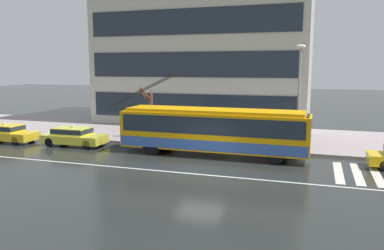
# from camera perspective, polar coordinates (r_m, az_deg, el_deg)

# --- Properties ---
(ground_plane) EXTENTS (160.00, 160.00, 0.00)m
(ground_plane) POSITION_cam_1_polar(r_m,az_deg,el_deg) (21.03, 1.22, -6.34)
(ground_plane) COLOR #232625
(sidewalk_slab) EXTENTS (80.00, 10.00, 0.14)m
(sidewalk_slab) POSITION_cam_1_polar(r_m,az_deg,el_deg) (30.35, 6.60, -1.62)
(sidewalk_slab) COLOR gray
(sidewalk_slab) RESTS_ON ground_plane
(crosswalk_stripe_edge_near) EXTENTS (0.44, 4.40, 0.01)m
(crosswalk_stripe_edge_near) POSITION_cam_1_polar(r_m,az_deg,el_deg) (21.60, 20.72, -6.49)
(crosswalk_stripe_edge_near) COLOR beige
(crosswalk_stripe_edge_near) RESTS_ON ground_plane
(crosswalk_stripe_inner_a) EXTENTS (0.44, 4.40, 0.01)m
(crosswalk_stripe_inner_a) POSITION_cam_1_polar(r_m,az_deg,el_deg) (21.67, 23.11, -6.58)
(crosswalk_stripe_inner_a) COLOR beige
(crosswalk_stripe_inner_a) RESTS_ON ground_plane
(crosswalk_stripe_center) EXTENTS (0.44, 4.40, 0.01)m
(crosswalk_stripe_center) POSITION_cam_1_polar(r_m,az_deg,el_deg) (21.78, 25.48, -6.66)
(crosswalk_stripe_center) COLOR beige
(crosswalk_stripe_center) RESTS_ON ground_plane
(lane_centre_line) EXTENTS (72.00, 0.14, 0.01)m
(lane_centre_line) POSITION_cam_1_polar(r_m,az_deg,el_deg) (19.92, 0.22, -7.18)
(lane_centre_line) COLOR silver
(lane_centre_line) RESTS_ON ground_plane
(trolleybus) EXTENTS (12.79, 2.64, 5.06)m
(trolleybus) POSITION_cam_1_polar(r_m,az_deg,el_deg) (23.79, 3.20, -0.72)
(trolleybus) COLOR #E69D08
(trolleybus) RESTS_ON ground_plane
(taxi_queued_behind_bus) EXTENTS (4.38, 1.91, 1.39)m
(taxi_queued_behind_bus) POSITION_cam_1_polar(r_m,az_deg,el_deg) (27.92, -16.99, -1.51)
(taxi_queued_behind_bus) COLOR yellow
(taxi_queued_behind_bus) RESTS_ON ground_plane
(taxi_far_behind) EXTENTS (4.63, 1.83, 1.39)m
(taxi_far_behind) POSITION_cam_1_polar(r_m,az_deg,el_deg) (31.12, -25.68, -0.98)
(taxi_far_behind) COLOR yellow
(taxi_far_behind) RESTS_ON ground_plane
(bus_shelter) EXTENTS (3.69, 1.61, 2.40)m
(bus_shelter) POSITION_cam_1_polar(r_m,az_deg,el_deg) (27.03, 3.56, 1.17)
(bus_shelter) COLOR gray
(bus_shelter) RESTS_ON sidewalk_slab
(pedestrian_at_shelter) EXTENTS (1.07, 1.07, 1.99)m
(pedestrian_at_shelter) POSITION_cam_1_polar(r_m,az_deg,el_deg) (28.28, -3.78, 1.09)
(pedestrian_at_shelter) COLOR #574B51
(pedestrian_at_shelter) RESTS_ON sidewalk_slab
(pedestrian_approaching_curb) EXTENTS (1.40, 1.40, 1.94)m
(pedestrian_approaching_curb) POSITION_cam_1_polar(r_m,az_deg,el_deg) (28.69, -2.11, 1.12)
(pedestrian_approaching_curb) COLOR #4D573C
(pedestrian_approaching_curb) RESTS_ON sidewalk_slab
(pedestrian_walking_past) EXTENTS (1.48, 1.48, 2.02)m
(pedestrian_walking_past) POSITION_cam_1_polar(r_m,az_deg,el_deg) (27.70, 10.08, 0.96)
(pedestrian_walking_past) COLOR #272E45
(pedestrian_walking_past) RESTS_ON sidewalk_slab
(pedestrian_waiting_by_pole) EXTENTS (1.30, 1.30, 2.01)m
(pedestrian_waiting_by_pole) POSITION_cam_1_polar(r_m,az_deg,el_deg) (25.61, 12.22, 0.28)
(pedestrian_waiting_by_pole) COLOR navy
(pedestrian_waiting_by_pole) RESTS_ON sidewalk_slab
(street_lamp) EXTENTS (0.60, 0.32, 6.62)m
(street_lamp) POSITION_cam_1_polar(r_m,az_deg,el_deg) (25.28, 15.47, 5.20)
(street_lamp) COLOR gray
(street_lamp) RESTS_ON sidewalk_slab
(street_tree_bare) EXTENTS (0.95, 1.91, 3.79)m
(street_tree_bare) POSITION_cam_1_polar(r_m,az_deg,el_deg) (29.51, -6.18, 2.12)
(street_tree_bare) COLOR brown
(street_tree_bare) RESTS_ON sidewalk_slab
(office_tower_corner_left) EXTENTS (19.99, 13.81, 18.51)m
(office_tower_corner_left) POSITION_cam_1_polar(r_m,az_deg,el_deg) (40.24, 2.70, 14.07)
(office_tower_corner_left) COLOR #B7B7AA
(office_tower_corner_left) RESTS_ON ground_plane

